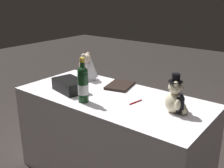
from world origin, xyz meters
name	(u,v)px	position (x,y,z in m)	size (l,w,h in m)	color
reception_table	(112,138)	(0.00, 0.00, 0.38)	(1.56, 0.72, 0.77)	white
teddy_bear_groom	(176,99)	(0.53, 0.02, 0.87)	(0.16, 0.16, 0.27)	beige
teddy_bear_bride	(88,68)	(-0.44, 0.20, 0.88)	(0.23, 0.19, 0.25)	white
champagne_bottle	(83,84)	(-0.10, -0.22, 0.91)	(0.08, 0.08, 0.34)	#113517
signing_pen	(136,102)	(0.22, 0.00, 0.77)	(0.03, 0.14, 0.01)	maroon
gift_case_black	(70,85)	(-0.35, -0.12, 0.82)	(0.31, 0.24, 0.10)	black
guestbook	(120,85)	(-0.08, 0.22, 0.78)	(0.19, 0.26, 0.02)	black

